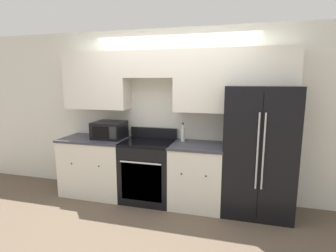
# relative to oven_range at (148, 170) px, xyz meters

# --- Properties ---
(ground_plane) EXTENTS (12.00, 12.00, 0.00)m
(ground_plane) POSITION_rel_oven_range_xyz_m (0.31, -0.31, -0.47)
(ground_plane) COLOR brown
(wall_back) EXTENTS (8.00, 0.39, 2.60)m
(wall_back) POSITION_rel_oven_range_xyz_m (0.33, 0.27, 1.06)
(wall_back) COLOR silver
(wall_back) RESTS_ON ground_plane
(lower_cabinets_left) EXTENTS (1.05, 0.64, 0.92)m
(lower_cabinets_left) POSITION_rel_oven_range_xyz_m (-0.90, -0.00, -0.00)
(lower_cabinets_left) COLOR silver
(lower_cabinets_left) RESTS_ON ground_plane
(lower_cabinets_right) EXTENTS (0.76, 0.64, 0.92)m
(lower_cabinets_right) POSITION_rel_oven_range_xyz_m (0.75, -0.00, -0.00)
(lower_cabinets_right) COLOR silver
(lower_cabinets_right) RESTS_ON ground_plane
(oven_range) EXTENTS (0.76, 0.65, 1.08)m
(oven_range) POSITION_rel_oven_range_xyz_m (0.00, 0.00, 0.00)
(oven_range) COLOR black
(oven_range) RESTS_ON ground_plane
(refrigerator) EXTENTS (0.92, 0.74, 1.76)m
(refrigerator) POSITION_rel_oven_range_xyz_m (1.58, 0.04, 0.41)
(refrigerator) COLOR black
(refrigerator) RESTS_ON ground_plane
(microwave) EXTENTS (0.47, 0.43, 0.26)m
(microwave) POSITION_rel_oven_range_xyz_m (-0.67, 0.06, 0.59)
(microwave) COLOR black
(microwave) RESTS_ON lower_cabinets_left
(bottle) EXTENTS (0.06, 0.06, 0.28)m
(bottle) POSITION_rel_oven_range_xyz_m (0.50, 0.15, 0.57)
(bottle) COLOR silver
(bottle) RESTS_ON lower_cabinets_right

